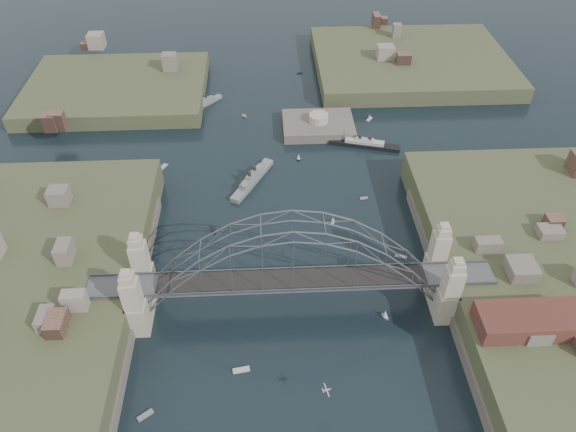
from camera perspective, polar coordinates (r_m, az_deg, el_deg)
The scene contains 26 objects.
ground at distance 118.25m, azimuth 0.43°, elevation -9.44°, with size 500.00×500.00×0.00m, color black.
bridge at distance 108.97m, azimuth 0.46°, elevation -5.34°, with size 84.00×13.80×24.60m.
shore_west at distance 128.04m, azimuth -26.46°, elevation -8.88°, with size 50.50×90.00×12.00m.
shore_east at distance 132.01m, azimuth 26.33°, elevation -6.99°, with size 50.50×90.00×12.00m.
headland_nw at distance 199.03m, azimuth -17.55°, elevation 12.17°, with size 60.00×45.00×9.00m, color #42482B.
headland_ne at distance 212.83m, azimuth 12.78°, elevation 15.10°, with size 70.00×55.00×9.50m, color #42482B.
fort_island at distance 172.15m, azimuth 3.19°, elevation 9.01°, with size 22.00×16.00×9.40m.
wharf_shed at distance 112.65m, azimuth 24.22°, elevation -10.08°, with size 20.00×8.00×4.00m, color #592D26.
finger_pier at distance 111.07m, azimuth 23.09°, elevation -18.97°, with size 4.00×22.00×1.40m, color #505053.
naval_cruiser_near at distance 149.36m, azimuth -3.78°, elevation 3.88°, with size 11.98×19.08×6.07m.
naval_cruiser_far at distance 186.36m, azimuth -8.83°, elevation 11.69°, with size 11.49×11.78×4.88m.
ocean_liner at distance 165.03m, azimuth 8.07°, elevation 7.54°, with size 21.23×8.40×5.21m.
aeroplane at distance 99.03m, azimuth 4.02°, elevation -17.89°, with size 1.55×2.77×0.41m.
small_boat_a at distance 135.72m, azimuth -7.88°, elevation -1.50°, with size 1.40×2.80×0.45m.
small_boat_b at distance 136.42m, azimuth 4.76°, elevation -0.45°, with size 1.38×1.94×2.38m.
small_boat_c at distance 109.06m, azimuth -4.97°, elevation -15.91°, with size 3.43×1.61×0.45m.
small_boat_d at distance 145.28m, azimuth 8.01°, elevation 1.87°, with size 2.26×1.05×0.45m.
small_boat_e at distance 158.83m, azimuth -13.06°, elevation 5.06°, with size 2.75×3.57×1.43m.
small_boat_f at distance 157.54m, azimuth 1.12°, elevation 6.26°, with size 1.00×1.49×2.38m.
small_boat_h at distance 178.71m, azimuth -4.69°, elevation 10.49°, with size 1.73×1.46×1.43m.
small_boat_i at distance 130.63m, azimuth 11.86°, elevation -4.23°, with size 2.86×2.00×0.45m.
small_boat_j at distance 107.10m, azimuth -14.85°, elevation -19.70°, with size 3.05×2.58×0.45m.
small_boat_k at distance 204.98m, azimuth 1.22°, elevation 14.86°, with size 1.94×1.53×0.45m.
small_boat_l at distance 148.43m, azimuth -18.34°, elevation 1.21°, with size 2.14×2.15×2.38m.
small_boat_m at distance 117.32m, azimuth 10.24°, elevation -10.19°, with size 1.52×1.84×2.38m.
small_boat_n at distance 178.27m, azimuth 8.60°, elevation 10.25°, with size 2.38×2.75×2.38m.
Camera 1 is at (-4.50, -74.56, 91.67)m, focal length 33.64 mm.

